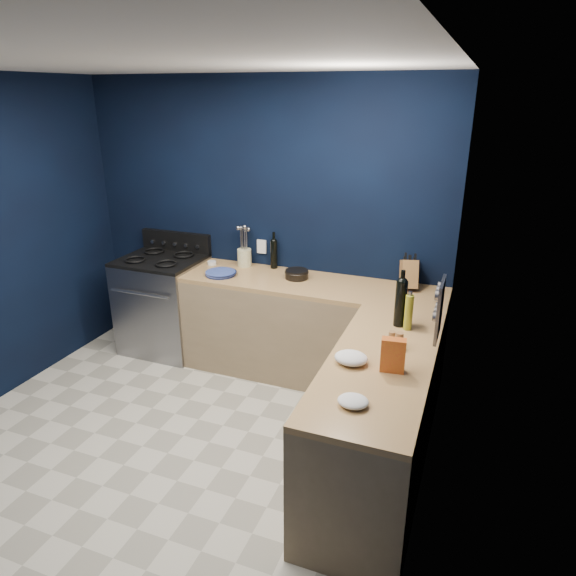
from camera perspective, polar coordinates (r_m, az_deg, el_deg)
The scene contains 27 objects.
floor at distance 4.00m, azimuth -13.21°, elevation -17.54°, with size 3.50×3.50×0.02m, color beige.
ceiling at distance 3.17m, azimuth -17.42°, elevation 23.06°, with size 3.50×3.50×0.02m, color silver.
wall_back at distance 4.83m, azimuth -2.88°, elevation 7.20°, with size 3.50×0.02×2.60m, color black.
wall_right at distance 2.78m, azimuth 16.16°, elevation -4.32°, with size 0.02×3.50×2.60m, color black.
cab_back at distance 4.63m, azimuth 2.52°, elevation -4.87°, with size 2.30×0.63×0.86m, color #8D7656.
top_back at distance 4.45m, azimuth 2.61°, elevation 0.34°, with size 2.30×0.63×0.04m, color brown.
cab_right at distance 3.49m, azimuth 9.71°, elevation -14.69°, with size 0.63×1.67×0.86m, color #8D7656.
top_right at distance 3.25m, azimuth 10.20°, elevation -8.22°, with size 0.63×1.67×0.04m, color brown.
gas_range at distance 5.25m, azimuth -13.57°, elevation -1.90°, with size 0.76×0.66×0.92m, color gray.
oven_door at distance 5.02m, azimuth -15.56°, elevation -3.30°, with size 0.59×0.02×0.42m, color black.
cooktop at distance 5.09m, azimuth -14.02°, elevation 3.04°, with size 0.76×0.66×0.03m, color black.
backguard at distance 5.29m, azimuth -12.30°, elevation 5.07°, with size 0.76×0.06×0.20m, color black.
spice_panel at distance 3.33m, azimuth 16.50°, elevation -2.31°, with size 0.02×0.28×0.38m, color gray.
wall_outlet at distance 4.86m, azimuth -2.94°, elevation 4.62°, with size 0.09×0.02×0.13m, color white.
plate_stack at distance 4.66m, azimuth -7.50°, elevation 1.63°, with size 0.27×0.27×0.03m, color #2E4A93.
ramekin at distance 4.97m, azimuth -8.45°, elevation 2.78°, with size 0.08×0.08×0.03m, color white.
utensil_crock at distance 4.87m, azimuth -4.86°, elevation 3.39°, with size 0.13×0.13×0.16m, color #EFEABE.
wine_bottle_back at distance 4.78m, azimuth -1.57°, elevation 3.76°, with size 0.07×0.07×0.27m, color black.
lemon_basket at distance 4.54m, azimuth 0.97°, elevation 1.54°, with size 0.20×0.20×0.08m, color black.
knife_block at distance 4.42m, azimuth 13.25°, elevation 1.51°, with size 0.13×0.21×0.24m, color brown.
wine_bottle_right at distance 3.66m, azimuth 12.39°, elevation -1.71°, with size 0.08×0.08×0.33m, color black.
oil_bottle at distance 3.63m, azimuth 13.24°, elevation -2.67°, with size 0.06×0.06×0.25m, color olive.
spice_jar_near at distance 3.39m, azimuth 12.25°, elevation -5.71°, with size 0.05×0.05×0.11m, color olive.
spice_jar_far at distance 3.43m, azimuth 11.44°, elevation -5.43°, with size 0.04×0.04×0.09m, color olive.
crouton_bag at distance 3.09m, azimuth 11.58°, elevation -7.32°, with size 0.14×0.07×0.21m, color red.
towel_front at distance 3.17m, azimuth 7.02°, elevation -7.71°, with size 0.20×0.17×0.07m, color white.
towel_end at distance 2.78m, azimuth 7.23°, elevation -12.35°, with size 0.17×0.15×0.05m, color white.
Camera 1 is at (1.90, -2.52, 2.45)m, focal length 32.03 mm.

